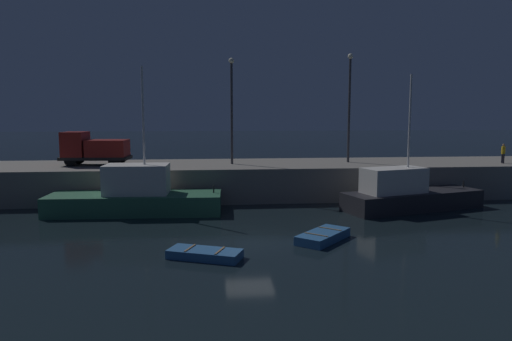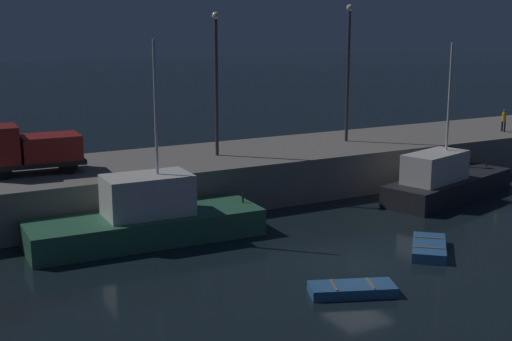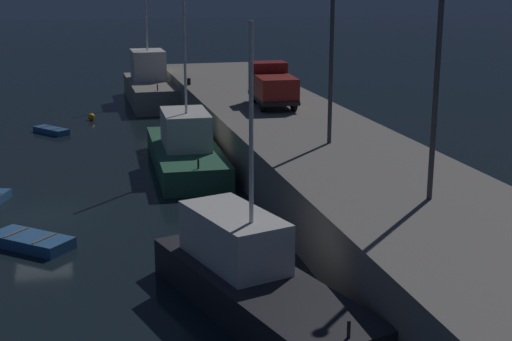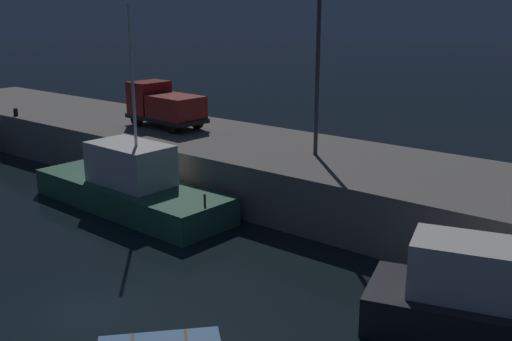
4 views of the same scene
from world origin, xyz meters
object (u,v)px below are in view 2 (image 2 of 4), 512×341
object	(u,v)px
rowboat_white_mid	(429,248)
lamp_post_west	(216,73)
dockworker	(504,119)
lamp_post_east	(348,63)
utility_truck	(29,149)
fishing_trawler_red	(146,219)
fishing_boat_orange	(445,181)
dinghy_red_small	(352,289)

from	to	relation	value
rowboat_white_mid	lamp_post_west	bearing A→B (deg)	106.28
rowboat_white_mid	dockworker	distance (m)	22.02
lamp_post_east	utility_truck	distance (m)	20.94
lamp_post_west	fishing_trawler_red	bearing A→B (deg)	-137.87
fishing_trawler_red	fishing_boat_orange	bearing A→B (deg)	-2.28
fishing_trawler_red	dockworker	size ratio (longest dim) A/B	7.16
fishing_boat_orange	lamp_post_east	xyz separation A→B (m)	(-2.08, 7.24, 6.67)
rowboat_white_mid	dinghy_red_small	xyz separation A→B (m)	(-6.14, -2.43, -0.03)
dinghy_red_small	lamp_post_west	distance (m)	18.15
rowboat_white_mid	utility_truck	bearing A→B (deg)	136.55
fishing_boat_orange	lamp_post_west	size ratio (longest dim) A/B	1.25
dinghy_red_small	utility_truck	size ratio (longest dim) A/B	0.68
fishing_trawler_red	fishing_boat_orange	distance (m)	18.56
dinghy_red_small	utility_truck	bearing A→B (deg)	117.98
lamp_post_west	utility_truck	size ratio (longest dim) A/B	1.58
fishing_boat_orange	lamp_post_west	world-z (taller)	lamp_post_west
fishing_boat_orange	rowboat_white_mid	world-z (taller)	fishing_boat_orange
dockworker	utility_truck	bearing A→B (deg)	176.82
utility_truck	rowboat_white_mid	bearing A→B (deg)	-43.45
fishing_trawler_red	dinghy_red_small	xyz separation A→B (m)	(4.70, -10.42, -0.91)
lamp_post_east	rowboat_white_mid	bearing A→B (deg)	-111.20
dinghy_red_small	lamp_post_east	distance (m)	21.94
utility_truck	dinghy_red_small	bearing A→B (deg)	-62.02
fishing_trawler_red	lamp_post_east	distance (m)	18.89
lamp_post_west	lamp_post_east	world-z (taller)	lamp_post_east
rowboat_white_mid	lamp_post_west	xyz separation A→B (m)	(-4.11, 14.07, 7.24)
fishing_trawler_red	utility_truck	bearing A→B (deg)	123.71
fishing_boat_orange	lamp_post_east	bearing A→B (deg)	106.05
fishing_trawler_red	dinghy_red_small	distance (m)	11.47
fishing_trawler_red	lamp_post_east	xyz separation A→B (m)	(16.46, 6.50, 6.62)
dockworker	rowboat_white_mid	bearing A→B (deg)	-145.46
dinghy_red_small	lamp_post_east	size ratio (longest dim) A/B	0.41
rowboat_white_mid	dockworker	world-z (taller)	dockworker
rowboat_white_mid	utility_truck	distance (m)	20.93
dinghy_red_small	utility_truck	world-z (taller)	utility_truck
fishing_trawler_red	lamp_post_east	bearing A→B (deg)	21.55
fishing_boat_orange	utility_truck	size ratio (longest dim) A/B	1.97
lamp_post_east	dockworker	bearing A→B (deg)	-9.87
fishing_trawler_red	lamp_post_west	bearing A→B (deg)	42.13
utility_truck	dockworker	size ratio (longest dim) A/B	3.32
rowboat_white_mid	fishing_trawler_red	bearing A→B (deg)	143.60
dinghy_red_small	dockworker	world-z (taller)	dockworker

